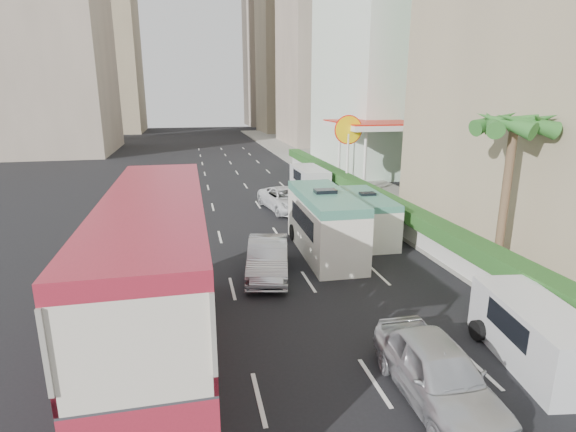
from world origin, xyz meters
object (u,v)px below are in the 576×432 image
object	(u,v)px
car_silver_lane_b	(435,399)
panel_van_far	(309,180)
car_silver_lane_a	(268,275)
minibus_far	(366,217)
panel_van_near	(535,334)
minibus_near	(325,223)
van_asset	(286,210)
double_decker_bus	(160,286)
shell_station	(374,155)
palm_tree	(505,199)

from	to	relation	value
car_silver_lane_b	panel_van_far	size ratio (longest dim) A/B	0.94
car_silver_lane_a	panel_van_far	xyz separation A→B (m)	(6.16, 15.98, 1.01)
minibus_far	panel_van_near	distance (m)	12.19
minibus_far	car_silver_lane_a	bearing A→B (deg)	-144.53
minibus_near	minibus_far	distance (m)	3.44
minibus_far	panel_van_near	world-z (taller)	minibus_far
van_asset	minibus_near	world-z (taller)	minibus_near
double_decker_bus	minibus_near	world-z (taller)	double_decker_bus
panel_van_far	shell_station	size ratio (longest dim) A/B	0.63
double_decker_bus	shell_station	distance (m)	28.02
car_silver_lane_b	panel_van_near	distance (m)	3.89
palm_tree	shell_station	distance (m)	19.14
panel_van_far	palm_tree	xyz separation A→B (m)	(3.57, -18.08, 2.37)
double_decker_bus	panel_van_near	distance (m)	10.84
minibus_near	palm_tree	distance (m)	8.03
van_asset	minibus_far	distance (m)	7.69
palm_tree	minibus_far	bearing A→B (deg)	120.37
panel_van_near	shell_station	bearing A→B (deg)	86.78
car_silver_lane_b	minibus_near	xyz separation A→B (m)	(0.44, 11.33, 1.52)
panel_van_near	panel_van_far	size ratio (longest dim) A/B	0.89
car_silver_lane_b	van_asset	world-z (taller)	car_silver_lane_b
double_decker_bus	minibus_near	distance (m)	11.12
minibus_far	palm_tree	world-z (taller)	palm_tree
car_silver_lane_a	car_silver_lane_b	xyz separation A→B (m)	(2.78, -9.11, 0.00)
minibus_near	panel_van_near	size ratio (longest dim) A/B	1.53
shell_station	palm_tree	bearing A→B (deg)	-96.60
car_silver_lane_b	panel_van_far	world-z (taller)	panel_van_far
minibus_far	panel_van_far	size ratio (longest dim) A/B	1.07
double_decker_bus	shell_station	bearing A→B (deg)	55.18
car_silver_lane_a	minibus_far	xyz separation A→B (m)	(6.14, 4.02, 1.21)
minibus_near	palm_tree	bearing A→B (deg)	-32.30
shell_station	minibus_near	bearing A→B (deg)	-120.69
panel_van_far	palm_tree	world-z (taller)	palm_tree
double_decker_bus	palm_tree	world-z (taller)	palm_tree
minibus_far	minibus_near	bearing A→B (deg)	-146.19
double_decker_bus	van_asset	xyz separation A→B (m)	(7.22, 17.10, -2.53)
panel_van_far	van_asset	bearing A→B (deg)	-121.86
minibus_far	shell_station	bearing A→B (deg)	68.06
double_decker_bus	palm_tree	size ratio (longest dim) A/B	1.72
double_decker_bus	car_silver_lane_b	size ratio (longest dim) A/B	2.31
minibus_near	car_silver_lane_b	bearing A→B (deg)	-90.92
minibus_near	panel_van_near	bearing A→B (deg)	-71.45
panel_van_near	panel_van_far	bearing A→B (deg)	99.80
van_asset	double_decker_bus	bearing A→B (deg)	-122.77
car_silver_lane_a	minibus_far	distance (m)	7.44
car_silver_lane_a	panel_van_far	size ratio (longest dim) A/B	0.95
car_silver_lane_a	minibus_near	bearing A→B (deg)	45.99
double_decker_bus	car_silver_lane_b	world-z (taller)	double_decker_bus
car_silver_lane_a	palm_tree	world-z (taller)	palm_tree
van_asset	palm_tree	size ratio (longest dim) A/B	0.85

